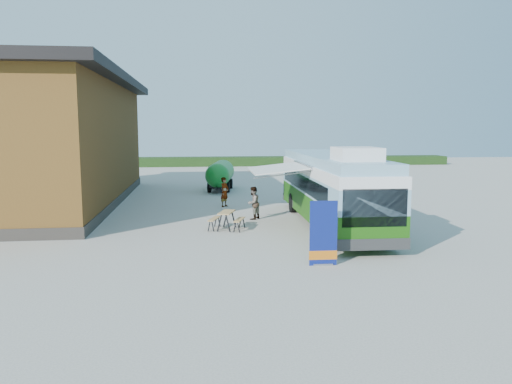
{
  "coord_description": "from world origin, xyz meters",
  "views": [
    {
      "loc": [
        -1.87,
        -20.38,
        4.5
      ],
      "look_at": [
        0.89,
        3.21,
        1.4
      ],
      "focal_mm": 35.0,
      "sensor_mm": 36.0,
      "label": 1
    }
  ],
  "objects": [
    {
      "name": "hedge",
      "position": [
        8.0,
        38.0,
        0.5
      ],
      "size": [
        40.0,
        3.0,
        1.0
      ],
      "primitive_type": "cube",
      "color": "#264419",
      "rests_on": "ground"
    },
    {
      "name": "awning",
      "position": [
        1.94,
        2.07,
        2.73
      ],
      "size": [
        2.63,
        4.2,
        0.51
      ],
      "rotation": [
        0.0,
        0.0,
        -0.02
      ],
      "color": "white",
      "rests_on": "ground"
    },
    {
      "name": "ground",
      "position": [
        0.0,
        0.0,
        0.0
      ],
      "size": [
        100.0,
        100.0,
        0.0
      ],
      "primitive_type": "plane",
      "color": "#BCB7AD",
      "rests_on": "ground"
    },
    {
      "name": "bus",
      "position": [
        4.2,
        1.72,
        1.79
      ],
      "size": [
        2.8,
        12.22,
        3.74
      ],
      "rotation": [
        0.0,
        0.0,
        -0.02
      ],
      "color": "#216110",
      "rests_on": "ground"
    },
    {
      "name": "person_b",
      "position": [
        0.8,
        3.6,
        0.81
      ],
      "size": [
        0.97,
        0.99,
        1.61
      ],
      "primitive_type": "imported",
      "rotation": [
        0.0,
        0.0,
        -2.25
      ],
      "color": "#999999",
      "rests_on": "ground"
    },
    {
      "name": "picnic_table",
      "position": [
        -0.64,
        1.27,
        0.6
      ],
      "size": [
        1.72,
        1.62,
        0.8
      ],
      "rotation": [
        0.0,
        0.0,
        -0.31
      ],
      "color": "tan",
      "rests_on": "ground"
    },
    {
      "name": "barn",
      "position": [
        -10.5,
        10.0,
        3.59
      ],
      "size": [
        9.6,
        21.2,
        7.5
      ],
      "color": "brown",
      "rests_on": "ground"
    },
    {
      "name": "slurry_tanker",
      "position": [
        -0.28,
        15.08,
        1.19
      ],
      "size": [
        2.23,
        5.56,
        2.07
      ],
      "rotation": [
        0.0,
        0.0,
        -0.16
      ],
      "color": "#157826",
      "rests_on": "ground"
    },
    {
      "name": "person_a",
      "position": [
        -0.38,
        7.7,
        0.84
      ],
      "size": [
        0.69,
        0.73,
        1.68
      ],
      "primitive_type": "imported",
      "rotation": [
        0.0,
        0.0,
        0.92
      ],
      "color": "#999999",
      "rests_on": "ground"
    },
    {
      "name": "banner",
      "position": [
        2.16,
        -4.85,
        0.88
      ],
      "size": [
        0.93,
        0.19,
        2.14
      ],
      "rotation": [
        0.0,
        0.0,
        -0.02
      ],
      "color": "navy",
      "rests_on": "ground"
    }
  ]
}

